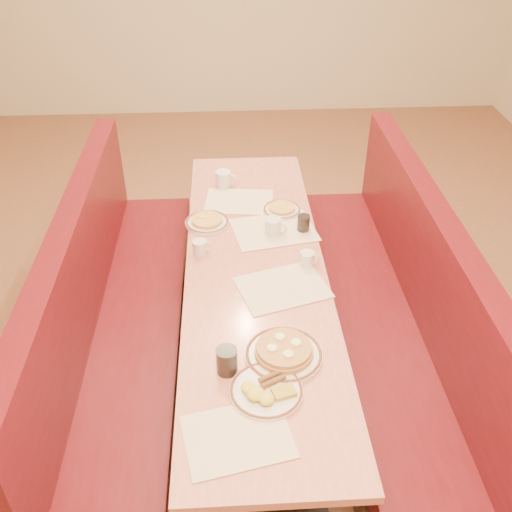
{
  "coord_description": "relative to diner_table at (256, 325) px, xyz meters",
  "views": [
    {
      "loc": [
        -0.13,
        -2.26,
        2.47
      ],
      "look_at": [
        0.0,
        -0.03,
        0.85
      ],
      "focal_mm": 40.0,
      "sensor_mm": 36.0,
      "label": 1
    }
  ],
  "objects": [
    {
      "name": "ground",
      "position": [
        0.0,
        0.0,
        -0.37
      ],
      "size": [
        8.0,
        8.0,
        0.0
      ],
      "primitive_type": "plane",
      "color": "#9E6647",
      "rests_on": "ground"
    },
    {
      "name": "room_envelope",
      "position": [
        0.0,
        0.0,
        1.56
      ],
      "size": [
        6.04,
        8.04,
        2.82
      ],
      "color": "beige",
      "rests_on": "ground"
    },
    {
      "name": "diner_table",
      "position": [
        0.0,
        0.0,
        0.0
      ],
      "size": [
        0.7,
        2.5,
        0.75
      ],
      "color": "black",
      "rests_on": "ground"
    },
    {
      "name": "booth_left",
      "position": [
        -0.73,
        0.0,
        -0.01
      ],
      "size": [
        0.55,
        2.5,
        1.05
      ],
      "color": "#4C3326",
      "rests_on": "ground"
    },
    {
      "name": "booth_right",
      "position": [
        0.73,
        0.0,
        -0.01
      ],
      "size": [
        0.55,
        2.5,
        1.05
      ],
      "color": "#4C3326",
      "rests_on": "ground"
    },
    {
      "name": "placemat_near_left",
      "position": [
        -0.12,
        -0.99,
        0.38
      ],
      "size": [
        0.43,
        0.36,
        0.0
      ],
      "primitive_type": "cube",
      "rotation": [
        0.0,
        0.0,
        0.21
      ],
      "color": "#F8E8C2",
      "rests_on": "diner_table"
    },
    {
      "name": "placemat_near_right",
      "position": [
        0.12,
        -0.16,
        0.38
      ],
      "size": [
        0.48,
        0.41,
        0.0
      ],
      "primitive_type": "cube",
      "rotation": [
        0.0,
        0.0,
        0.3
      ],
      "color": "#F8E8C2",
      "rests_on": "diner_table"
    },
    {
      "name": "placemat_far_left",
      "position": [
        -0.06,
        0.67,
        0.38
      ],
      "size": [
        0.42,
        0.34,
        0.0
      ],
      "primitive_type": "cube",
      "rotation": [
        0.0,
        0.0,
        -0.11
      ],
      "color": "#F8E8C2",
      "rests_on": "diner_table"
    },
    {
      "name": "placemat_far_right",
      "position": [
        0.12,
        0.35,
        0.38
      ],
      "size": [
        0.49,
        0.41,
        0.0
      ],
      "primitive_type": "cube",
      "rotation": [
        0.0,
        0.0,
        0.2
      ],
      "color": "#F8E8C2",
      "rests_on": "diner_table"
    },
    {
      "name": "pancake_plate",
      "position": [
        0.08,
        -0.61,
        0.4
      ],
      "size": [
        0.32,
        0.32,
        0.07
      ],
      "rotation": [
        0.0,
        0.0,
        -0.19
      ],
      "color": "silver",
      "rests_on": "diner_table"
    },
    {
      "name": "eggs_plate",
      "position": [
        -0.01,
        -0.8,
        0.39
      ],
      "size": [
        0.29,
        0.29,
        0.06
      ],
      "rotation": [
        0.0,
        0.0,
        0.28
      ],
      "color": "silver",
      "rests_on": "diner_table"
    },
    {
      "name": "extra_plate_mid",
      "position": [
        0.18,
        0.54,
        0.39
      ],
      "size": [
        0.22,
        0.22,
        0.04
      ],
      "rotation": [
        0.0,
        0.0,
        0.38
      ],
      "color": "silver",
      "rests_on": "diner_table"
    },
    {
      "name": "extra_plate_far",
      "position": [
        -0.25,
        0.43,
        0.39
      ],
      "size": [
        0.24,
        0.24,
        0.05
      ],
      "rotation": [
        0.0,
        0.0,
        -0.22
      ],
      "color": "silver",
      "rests_on": "diner_table"
    },
    {
      "name": "coffee_mug_a",
      "position": [
        0.26,
        0.02,
        0.42
      ],
      "size": [
        0.1,
        0.07,
        0.08
      ],
      "rotation": [
        0.0,
        0.0,
        -0.01
      ],
      "color": "silver",
      "rests_on": "diner_table"
    },
    {
      "name": "coffee_mug_b",
      "position": [
        -0.28,
        0.15,
        0.42
      ],
      "size": [
        0.1,
        0.07,
        0.08
      ],
      "rotation": [
        0.0,
        0.0,
        0.29
      ],
      "color": "silver",
      "rests_on": "diner_table"
    },
    {
      "name": "coffee_mug_c",
      "position": [
        0.12,
        0.31,
        0.42
      ],
      "size": [
        0.12,
        0.09,
        0.09
      ],
      "rotation": [
        0.0,
        0.0,
        -0.42
      ],
      "color": "silver",
      "rests_on": "diner_table"
    },
    {
      "name": "coffee_mug_d",
      "position": [
        -0.15,
        0.86,
        0.43
      ],
      "size": [
        0.13,
        0.09,
        0.1
      ],
      "rotation": [
        0.0,
        0.0,
        -0.05
      ],
      "color": "silver",
      "rests_on": "diner_table"
    },
    {
      "name": "soda_tumbler_near",
      "position": [
        -0.15,
        -0.67,
        0.43
      ],
      "size": [
        0.08,
        0.08,
        0.12
      ],
      "color": "black",
      "rests_on": "diner_table"
    },
    {
      "name": "soda_tumbler_mid",
      "position": [
        0.28,
        0.34,
        0.42
      ],
      "size": [
        0.07,
        0.07,
        0.09
      ],
      "color": "black",
      "rests_on": "diner_table"
    }
  ]
}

